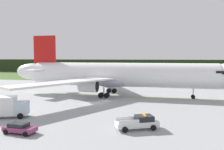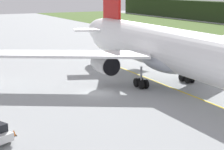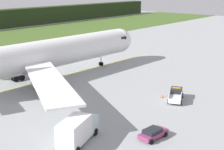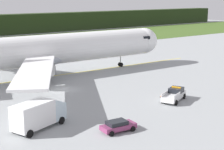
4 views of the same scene
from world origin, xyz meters
name	(u,v)px [view 1 (image 1 of 4)]	position (x,y,z in m)	size (l,w,h in m)	color
ground	(96,103)	(0.00, 0.00, 0.00)	(320.00, 320.00, 0.00)	#989C9E
grass_verge	(132,78)	(0.00, 60.40, 0.02)	(320.00, 40.53, 0.04)	#425E24
distant_tree_line	(138,67)	(0.00, 87.78, 3.90)	(288.00, 6.99, 7.80)	#233218
taxiway_centerline_main	(121,96)	(3.42, 9.89, 0.00)	(70.35, 0.30, 0.01)	yellow
airliner	(119,75)	(2.87, 9.91, 5.03)	(54.67, 49.48, 14.88)	white
ops_pickup_truck	(138,122)	(10.26, -15.74, 0.90)	(5.87, 4.08, 1.94)	silver
catering_truck	(4,107)	(-10.80, -14.22, 1.75)	(7.29, 4.56, 3.45)	silver
staff_car	(20,128)	(-3.97, -20.49, 0.70)	(4.20, 2.23, 1.30)	#80335D
apron_cone	(139,122)	(10.07, -13.33, 0.29)	(0.47, 0.47, 0.59)	black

